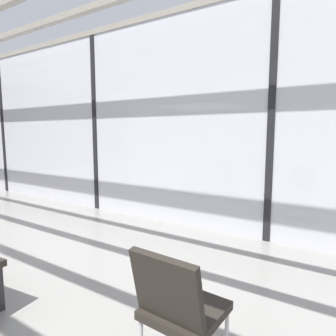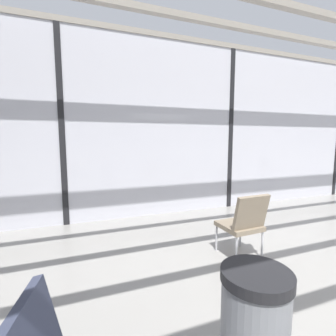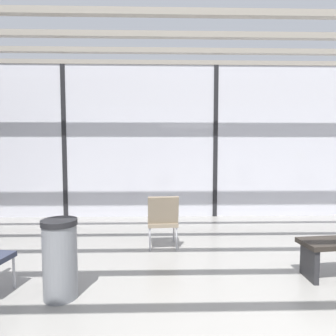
{
  "view_description": "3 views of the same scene",
  "coord_description": "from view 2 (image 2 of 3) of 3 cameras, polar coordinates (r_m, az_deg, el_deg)",
  "views": [
    {
      "loc": [
        4.45,
        0.94,
        1.58
      ],
      "look_at": [
        0.26,
        7.56,
        0.63
      ],
      "focal_mm": 30.65,
      "sensor_mm": 36.0,
      "label": 1
    },
    {
      "loc": [
        -3.22,
        0.53,
        1.55
      ],
      "look_at": [
        -1.63,
        4.83,
        1.01
      ],
      "focal_mm": 25.57,
      "sensor_mm": 36.0,
      "label": 2
    },
    {
      "loc": [
        -1.28,
        -1.58,
        1.63
      ],
      "look_at": [
        -1.05,
        7.57,
        0.98
      ],
      "focal_mm": 30.94,
      "sensor_mm": 36.0,
      "label": 3
    }
  ],
  "objects": [
    {
      "name": "lounge_chair_4",
      "position": [
        3.34,
        17.64,
        -12.0
      ],
      "size": [
        0.51,
        0.55,
        0.87
      ],
      "rotation": [
        0.0,
        0.0,
        3.2
      ],
      "color": "#7F705B",
      "rests_on": "ground"
    },
    {
      "name": "glass_curtain_wall",
      "position": [
        5.67,
        14.48,
        8.66
      ],
      "size": [
        14.0,
        0.08,
        3.52
      ],
      "primitive_type": "cube",
      "color": "silver",
      "rests_on": "ground"
    },
    {
      "name": "parked_airplane",
      "position": [
        10.69,
        5.19,
        9.8
      ],
      "size": [
        12.76,
        4.24,
        4.24
      ],
      "color": "silver",
      "rests_on": "ground"
    },
    {
      "name": "window_mullion_0",
      "position": [
        4.68,
        -24.0,
        8.74
      ],
      "size": [
        0.1,
        0.12,
        3.52
      ],
      "primitive_type": "cube",
      "color": "black",
      "rests_on": "ground"
    },
    {
      "name": "window_mullion_1",
      "position": [
        5.67,
        14.48,
        8.66
      ],
      "size": [
        0.1,
        0.12,
        3.52
      ],
      "primitive_type": "cube",
      "color": "black",
      "rests_on": "ground"
    }
  ]
}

